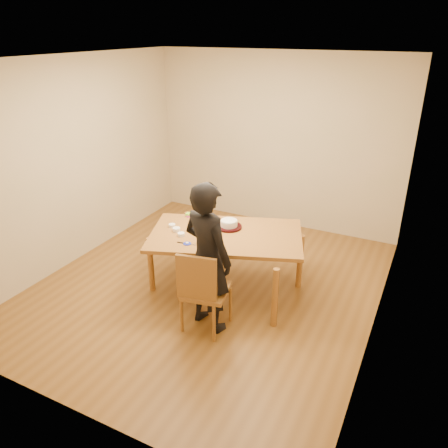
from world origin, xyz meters
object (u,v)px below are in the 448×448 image
at_px(dining_chair, 206,291).
at_px(person, 207,258).
at_px(dining_table, 226,235).
at_px(cake_plate, 229,227).
at_px(cake, 229,223).

bearing_deg(dining_chair, person, 78.42).
bearing_deg(dining_table, dining_chair, -99.04).
relative_size(cake_plate, cake, 1.53).
relative_size(cake, person, 0.12).
bearing_deg(dining_chair, dining_table, 89.37).
height_order(cake_plate, cake, cake).
bearing_deg(dining_chair, cake, 89.94).
xyz_separation_m(dining_table, cake, (-0.04, 0.17, 0.08)).
bearing_deg(cake_plate, person, -77.92).
xyz_separation_m(dining_chair, cake_plate, (-0.19, 0.95, 0.31)).
xyz_separation_m(dining_chair, person, (0.00, 0.05, 0.37)).
xyz_separation_m(dining_chair, cake, (-0.19, 0.95, 0.36)).
bearing_deg(dining_chair, cake_plate, 89.94).
height_order(dining_chair, cake, cake).
relative_size(dining_chair, cake_plate, 1.44).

